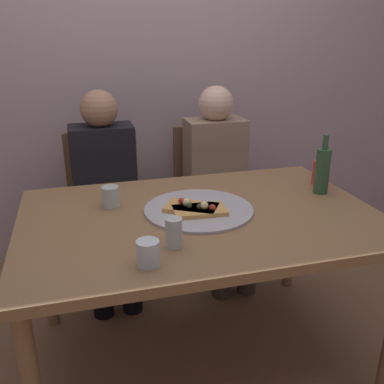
{
  "coord_description": "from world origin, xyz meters",
  "views": [
    {
      "loc": [
        -0.48,
        -1.58,
        1.47
      ],
      "look_at": [
        -0.0,
        0.13,
        0.79
      ],
      "focal_mm": 39.79,
      "sensor_mm": 36.0,
      "label": 1
    }
  ],
  "objects_px": {
    "dining_table": "(201,229)",
    "chair_right": "(211,187)",
    "soda_can": "(319,172)",
    "wine_bottle": "(322,170)",
    "tumbler_far": "(110,197)",
    "tumbler_near": "(174,233)",
    "pizza_slice_extra": "(200,210)",
    "pizza_slice_last": "(191,207)",
    "guest_in_beanie": "(219,176)",
    "pizza_tray": "(198,209)",
    "guest_in_sweater": "(106,186)",
    "wine_glass": "(148,253)",
    "chair_left": "(105,197)"
  },
  "relations": [
    {
      "from": "pizza_tray",
      "to": "guest_in_sweater",
      "type": "relative_size",
      "value": 0.4
    },
    {
      "from": "tumbler_far",
      "to": "chair_right",
      "type": "xyz_separation_m",
      "value": [
        0.7,
        0.71,
        -0.28
      ]
    },
    {
      "from": "guest_in_beanie",
      "to": "soda_can",
      "type": "bearing_deg",
      "value": 121.76
    },
    {
      "from": "dining_table",
      "to": "wine_bottle",
      "type": "distance_m",
      "value": 0.66
    },
    {
      "from": "tumbler_far",
      "to": "chair_right",
      "type": "relative_size",
      "value": 0.1
    },
    {
      "from": "soda_can",
      "to": "chair_right",
      "type": "height_order",
      "value": "chair_right"
    },
    {
      "from": "dining_table",
      "to": "pizza_tray",
      "type": "xyz_separation_m",
      "value": [
        -0.0,
        0.03,
        0.08
      ]
    },
    {
      "from": "tumbler_far",
      "to": "wine_glass",
      "type": "bearing_deg",
      "value": -82.45
    },
    {
      "from": "pizza_slice_last",
      "to": "guest_in_beanie",
      "type": "bearing_deg",
      "value": 62.22
    },
    {
      "from": "soda_can",
      "to": "guest_in_beanie",
      "type": "xyz_separation_m",
      "value": [
        -0.34,
        0.54,
        -0.16
      ]
    },
    {
      "from": "tumbler_near",
      "to": "chair_right",
      "type": "height_order",
      "value": "chair_right"
    },
    {
      "from": "pizza_tray",
      "to": "wine_glass",
      "type": "height_order",
      "value": "wine_glass"
    },
    {
      "from": "tumbler_near",
      "to": "pizza_slice_last",
      "type": "bearing_deg",
      "value": 63.8
    },
    {
      "from": "chair_right",
      "to": "pizza_tray",
      "type": "bearing_deg",
      "value": 68.34
    },
    {
      "from": "pizza_slice_extra",
      "to": "soda_can",
      "type": "bearing_deg",
      "value": 17.3
    },
    {
      "from": "chair_right",
      "to": "guest_in_beanie",
      "type": "xyz_separation_m",
      "value": [
        0.0,
        -0.15,
        0.13
      ]
    },
    {
      "from": "pizza_tray",
      "to": "pizza_slice_extra",
      "type": "height_order",
      "value": "pizza_slice_extra"
    },
    {
      "from": "pizza_tray",
      "to": "guest_in_sweater",
      "type": "xyz_separation_m",
      "value": [
        -0.34,
        0.71,
        -0.11
      ]
    },
    {
      "from": "dining_table",
      "to": "wine_bottle",
      "type": "bearing_deg",
      "value": 8.13
    },
    {
      "from": "pizza_tray",
      "to": "chair_left",
      "type": "height_order",
      "value": "chair_left"
    },
    {
      "from": "soda_can",
      "to": "wine_bottle",
      "type": "bearing_deg",
      "value": -116.48
    },
    {
      "from": "dining_table",
      "to": "chair_right",
      "type": "distance_m",
      "value": 0.97
    },
    {
      "from": "pizza_slice_last",
      "to": "wine_glass",
      "type": "height_order",
      "value": "wine_glass"
    },
    {
      "from": "wine_glass",
      "to": "guest_in_beanie",
      "type": "bearing_deg",
      "value": 60.34
    },
    {
      "from": "pizza_tray",
      "to": "wine_glass",
      "type": "xyz_separation_m",
      "value": [
        -0.29,
        -0.39,
        0.04
      ]
    },
    {
      "from": "pizza_slice_extra",
      "to": "tumbler_far",
      "type": "xyz_separation_m",
      "value": [
        -0.35,
        0.2,
        0.02
      ]
    },
    {
      "from": "pizza_slice_last",
      "to": "pizza_slice_extra",
      "type": "bearing_deg",
      "value": -55.06
    },
    {
      "from": "tumbler_near",
      "to": "soda_can",
      "type": "xyz_separation_m",
      "value": [
        0.86,
        0.46,
        0.01
      ]
    },
    {
      "from": "soda_can",
      "to": "guest_in_sweater",
      "type": "distance_m",
      "value": 1.17
    },
    {
      "from": "tumbler_far",
      "to": "pizza_slice_last",
      "type": "bearing_deg",
      "value": -25.33
    },
    {
      "from": "guest_in_sweater",
      "to": "dining_table",
      "type": "bearing_deg",
      "value": 114.74
    },
    {
      "from": "pizza_tray",
      "to": "wine_bottle",
      "type": "distance_m",
      "value": 0.64
    },
    {
      "from": "pizza_slice_last",
      "to": "chair_left",
      "type": "bearing_deg",
      "value": 109.5
    },
    {
      "from": "wine_bottle",
      "to": "tumbler_near",
      "type": "xyz_separation_m",
      "value": [
        -0.8,
        -0.35,
        -0.06
      ]
    },
    {
      "from": "soda_can",
      "to": "tumbler_near",
      "type": "bearing_deg",
      "value": -151.85
    },
    {
      "from": "pizza_tray",
      "to": "soda_can",
      "type": "height_order",
      "value": "soda_can"
    },
    {
      "from": "pizza_slice_last",
      "to": "tumbler_near",
      "type": "distance_m",
      "value": 0.32
    },
    {
      "from": "tumbler_far",
      "to": "guest_in_sweater",
      "type": "distance_m",
      "value": 0.58
    },
    {
      "from": "soda_can",
      "to": "chair_left",
      "type": "xyz_separation_m",
      "value": [
        -1.02,
        0.7,
        -0.29
      ]
    },
    {
      "from": "pizza_slice_extra",
      "to": "tumbler_far",
      "type": "relative_size",
      "value": 2.46
    },
    {
      "from": "pizza_slice_extra",
      "to": "chair_left",
      "type": "relative_size",
      "value": 0.25
    },
    {
      "from": "tumbler_near",
      "to": "guest_in_beanie",
      "type": "relative_size",
      "value": 0.09
    },
    {
      "from": "wine_glass",
      "to": "guest_in_sweater",
      "type": "xyz_separation_m",
      "value": [
        -0.06,
        1.1,
        -0.15
      ]
    },
    {
      "from": "dining_table",
      "to": "tumbler_far",
      "type": "relative_size",
      "value": 16.23
    },
    {
      "from": "dining_table",
      "to": "pizza_slice_extra",
      "type": "distance_m",
      "value": 0.1
    },
    {
      "from": "dining_table",
      "to": "guest_in_sweater",
      "type": "xyz_separation_m",
      "value": [
        -0.34,
        0.75,
        -0.03
      ]
    },
    {
      "from": "pizza_tray",
      "to": "chair_right",
      "type": "distance_m",
      "value": 0.96
    },
    {
      "from": "wine_bottle",
      "to": "tumbler_near",
      "type": "height_order",
      "value": "wine_bottle"
    },
    {
      "from": "guest_in_sweater",
      "to": "pizza_slice_extra",
      "type": "bearing_deg",
      "value": 113.93
    },
    {
      "from": "wine_bottle",
      "to": "wine_glass",
      "type": "distance_m",
      "value": 1.02
    }
  ]
}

